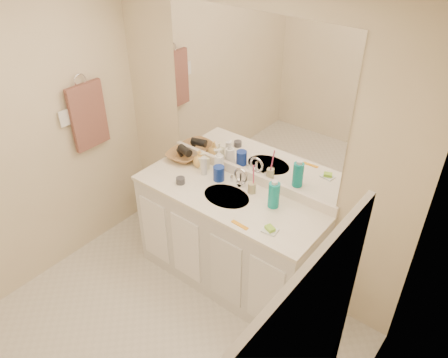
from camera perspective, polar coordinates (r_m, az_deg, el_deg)
ceiling at (r=1.98m, az=-19.04°, el=20.45°), size 2.60×2.60×0.02m
wall_back at (r=3.29m, az=3.53°, el=4.66°), size 2.60×0.02×2.40m
vanity_cabinet at (r=3.56m, az=0.50°, el=-8.02°), size 1.50×0.55×0.85m
countertop at (r=3.28m, az=0.54°, el=-2.30°), size 1.52×0.57×0.03m
backsplash at (r=3.42m, az=3.22°, el=0.47°), size 1.52×0.03×0.08m
sink_basin at (r=3.27m, az=0.33°, el=-2.42°), size 0.37×0.37×0.02m
faucet at (r=3.35m, az=2.23°, el=-0.06°), size 0.02×0.02×0.11m
mirror at (r=3.12m, az=3.70°, el=10.38°), size 1.48×0.01×1.20m
blue_mug at (r=3.40m, az=-0.68°, el=0.74°), size 0.12×0.12×0.12m
tan_cup at (r=3.28m, az=3.66°, el=-1.16°), size 0.08×0.08×0.08m
toothbrush at (r=3.22m, az=3.88°, el=0.37°), size 0.03×0.04×0.20m
mouthwash_bottle at (r=3.12m, az=6.53°, el=-2.10°), size 0.10×0.10×0.20m
soap_dish at (r=2.96m, az=6.01°, el=-6.70°), size 0.11×0.09×0.01m
green_soap at (r=2.95m, az=6.03°, el=-6.43°), size 0.08×0.07×0.02m
orange_comb at (r=2.99m, az=2.07°, el=-6.01°), size 0.14×0.04×0.01m
dark_jar at (r=3.40m, az=-5.70°, el=-0.20°), size 0.08×0.08×0.05m
extra_white_bottle at (r=3.47m, az=-2.65°, el=1.72°), size 0.05×0.05×0.15m
soap_bottle_white at (r=3.46m, az=-0.65°, el=2.35°), size 0.11×0.11×0.22m
soap_bottle_cream at (r=3.53m, az=-2.65°, el=2.38°), size 0.08×0.08×0.15m
soap_bottle_yellow at (r=3.57m, az=-3.20°, el=2.67°), size 0.14×0.14×0.15m
wicker_basket at (r=3.70m, az=-5.32°, el=3.06°), size 0.31×0.31×0.07m
hair_dryer at (r=3.66m, az=-5.13°, el=3.73°), size 0.15×0.10×0.07m
towel_ring at (r=3.65m, az=-18.30°, el=12.15°), size 0.01×0.11×0.11m
hand_towel at (r=3.75m, az=-17.31°, el=7.85°), size 0.04×0.32×0.55m
switch_plate at (r=3.65m, az=-20.14°, el=7.45°), size 0.01×0.08×0.13m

